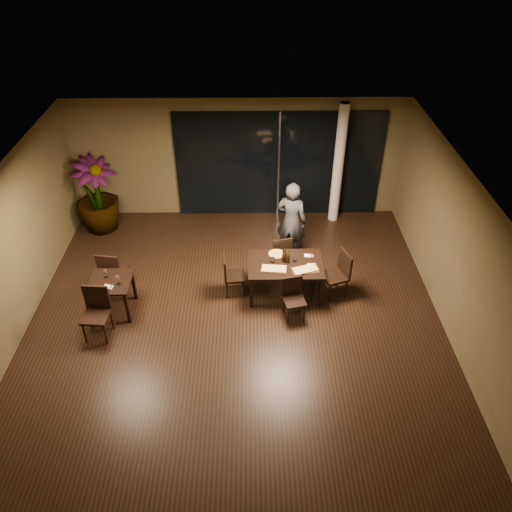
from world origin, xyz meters
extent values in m
plane|color=black|center=(0.00, 0.00, 0.00)|extent=(8.00, 8.00, 0.00)
cube|color=brown|center=(0.00, 4.05, 1.50)|extent=(8.00, 0.10, 3.00)
cube|color=brown|center=(0.00, -4.05, 1.50)|extent=(8.00, 0.10, 3.00)
cube|color=brown|center=(-4.05, 0.00, 1.50)|extent=(0.10, 8.00, 3.00)
cube|color=brown|center=(4.05, 0.00, 1.50)|extent=(0.10, 8.00, 3.00)
cube|color=white|center=(0.00, 0.00, 3.02)|extent=(8.00, 8.00, 0.04)
cube|color=black|center=(1.00, 3.96, 1.35)|extent=(5.00, 0.06, 2.70)
cylinder|color=silver|center=(2.40, 3.65, 1.50)|extent=(0.24, 0.24, 3.00)
cube|color=black|center=(1.00, 0.80, 0.73)|extent=(1.50, 1.00, 0.04)
cube|color=black|center=(0.31, 0.36, 0.35)|extent=(0.06, 0.06, 0.71)
cube|color=black|center=(1.69, 0.36, 0.35)|extent=(0.06, 0.06, 0.71)
cube|color=black|center=(0.31, 1.24, 0.35)|extent=(0.06, 0.06, 0.71)
cube|color=black|center=(1.69, 1.24, 0.35)|extent=(0.06, 0.06, 0.71)
cube|color=black|center=(-2.40, 0.30, 0.73)|extent=(0.80, 0.80, 0.04)
cube|color=black|center=(-2.74, -0.04, 0.35)|extent=(0.06, 0.06, 0.71)
cube|color=black|center=(-2.06, -0.04, 0.35)|extent=(0.06, 0.06, 0.71)
cube|color=black|center=(-2.74, 0.64, 0.35)|extent=(0.06, 0.06, 0.71)
cube|color=black|center=(-2.06, 0.64, 0.35)|extent=(0.06, 0.06, 0.71)
cube|color=black|center=(0.94, 1.62, 0.42)|extent=(0.49, 0.49, 0.05)
cylinder|color=black|center=(1.07, 1.82, 0.21)|extent=(0.03, 0.03, 0.42)
cylinder|color=black|center=(0.74, 1.75, 0.21)|extent=(0.03, 0.03, 0.42)
cylinder|color=black|center=(1.14, 1.49, 0.21)|extent=(0.03, 0.03, 0.42)
cylinder|color=black|center=(0.81, 1.42, 0.21)|extent=(0.03, 0.03, 0.42)
cube|color=black|center=(0.98, 1.44, 0.66)|extent=(0.41, 0.13, 0.47)
cube|color=black|center=(1.14, 0.06, 0.41)|extent=(0.47, 0.47, 0.05)
cylinder|color=black|center=(1.01, -0.13, 0.20)|extent=(0.03, 0.03, 0.41)
cylinder|color=black|center=(1.33, -0.06, 0.20)|extent=(0.03, 0.03, 0.41)
cylinder|color=black|center=(0.94, 0.18, 0.20)|extent=(0.03, 0.03, 0.41)
cylinder|color=black|center=(1.26, 0.25, 0.20)|extent=(0.03, 0.03, 0.41)
cube|color=black|center=(1.10, 0.24, 0.63)|extent=(0.40, 0.12, 0.45)
cube|color=black|center=(-0.03, 0.81, 0.43)|extent=(0.46, 0.46, 0.05)
cylinder|color=black|center=(0.16, 0.66, 0.21)|extent=(0.03, 0.03, 0.43)
cylinder|color=black|center=(0.12, 1.00, 0.21)|extent=(0.03, 0.03, 0.43)
cylinder|color=black|center=(-0.19, 0.62, 0.21)|extent=(0.03, 0.03, 0.43)
cylinder|color=black|center=(-0.22, 0.96, 0.21)|extent=(0.03, 0.03, 0.43)
cube|color=black|center=(-0.22, 0.79, 0.67)|extent=(0.08, 0.42, 0.48)
cube|color=black|center=(1.99, 0.72, 0.48)|extent=(0.60, 0.60, 0.05)
cylinder|color=black|center=(1.75, 0.83, 0.24)|extent=(0.04, 0.04, 0.48)
cylinder|color=black|center=(1.88, 0.48, 0.24)|extent=(0.04, 0.04, 0.48)
cylinder|color=black|center=(2.11, 0.96, 0.24)|extent=(0.04, 0.04, 0.48)
cylinder|color=black|center=(2.24, 0.61, 0.24)|extent=(0.04, 0.04, 0.48)
cube|color=black|center=(2.19, 0.79, 0.74)|extent=(0.20, 0.45, 0.53)
cube|color=black|center=(-2.50, 0.95, 0.48)|extent=(0.53, 0.53, 0.05)
cylinder|color=black|center=(-2.28, 1.11, 0.24)|extent=(0.04, 0.04, 0.48)
cylinder|color=black|center=(-2.65, 1.17, 0.24)|extent=(0.04, 0.04, 0.48)
cylinder|color=black|center=(-2.34, 0.74, 0.24)|extent=(0.04, 0.04, 0.48)
cylinder|color=black|center=(-2.71, 0.80, 0.24)|extent=(0.04, 0.04, 0.48)
cube|color=black|center=(-2.53, 0.75, 0.74)|extent=(0.47, 0.12, 0.53)
cube|color=black|center=(-2.55, -0.40, 0.49)|extent=(0.52, 0.52, 0.05)
cylinder|color=black|center=(-2.76, -0.58, 0.24)|extent=(0.04, 0.04, 0.49)
cylinder|color=black|center=(-2.37, -0.61, 0.24)|extent=(0.04, 0.04, 0.49)
cylinder|color=black|center=(-2.73, -0.19, 0.24)|extent=(0.04, 0.04, 0.49)
cylinder|color=black|center=(-2.34, -0.22, 0.24)|extent=(0.04, 0.04, 0.49)
cube|color=black|center=(-2.53, -0.19, 0.76)|extent=(0.48, 0.08, 0.54)
imported|color=#2A2D2F|center=(1.20, 2.09, 0.93)|extent=(0.74, 0.61, 1.86)
imported|color=#1F531B|center=(-3.35, 3.29, 0.92)|extent=(1.42, 1.42, 1.84)
cube|color=#472916|center=(0.76, 0.60, 0.76)|extent=(0.53, 0.31, 0.01)
cube|color=#432615|center=(1.37, 0.57, 0.76)|extent=(0.55, 0.35, 0.01)
cylinder|color=#C34415|center=(0.83, 1.11, 0.76)|extent=(0.32, 0.32, 0.01)
cylinder|color=white|center=(0.74, 0.86, 0.80)|extent=(0.08, 0.08, 0.10)
cylinder|color=white|center=(1.18, 0.88, 0.80)|extent=(0.08, 0.08, 0.09)
cube|color=white|center=(1.52, 0.73, 0.76)|extent=(0.18, 0.10, 0.01)
cube|color=white|center=(1.49, 1.04, 0.76)|extent=(0.19, 0.12, 0.01)
cube|color=white|center=(-2.39, 0.11, 0.76)|extent=(0.20, 0.16, 0.01)
camera|label=1|loc=(0.31, -7.10, 6.82)|focal=35.00mm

